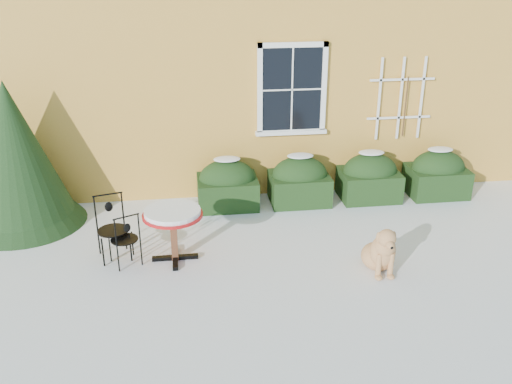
{
  "coord_description": "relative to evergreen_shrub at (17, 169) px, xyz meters",
  "views": [
    {
      "loc": [
        -1.05,
        -6.75,
        4.23
      ],
      "look_at": [
        0.0,
        1.0,
        0.9
      ],
      "focal_mm": 40.0,
      "sensor_mm": 36.0,
      "label": 1
    }
  ],
  "objects": [
    {
      "name": "hedge_row",
      "position": [
        5.38,
        0.24,
        -0.57
      ],
      "size": [
        4.95,
        0.8,
        0.91
      ],
      "color": "black",
      "rests_on": "ground"
    },
    {
      "name": "dog",
      "position": [
        5.37,
        -2.31,
        -0.67
      ],
      "size": [
        0.5,
        0.84,
        0.76
      ],
      "rotation": [
        0.0,
        0.0,
        -0.01
      ],
      "color": "tan",
      "rests_on": "ground"
    },
    {
      "name": "evergreen_shrub",
      "position": [
        0.0,
        0.0,
        0.0
      ],
      "size": [
        1.99,
        1.99,
        2.41
      ],
      "rotation": [
        0.0,
        0.0,
        0.01
      ],
      "color": "black",
      "rests_on": "ground"
    },
    {
      "name": "patio_chair_far",
      "position": [
        1.59,
        -1.36,
        -0.49
      ],
      "size": [
        0.52,
        0.51,
        0.95
      ],
      "rotation": [
        0.0,
        0.0,
        0.26
      ],
      "color": "black",
      "rests_on": "ground"
    },
    {
      "name": "bistro_table",
      "position": [
        2.48,
        -1.58,
        -0.3
      ],
      "size": [
        0.87,
        0.87,
        0.81
      ],
      "rotation": [
        0.0,
        0.0,
        0.08
      ],
      "color": "black",
      "rests_on": "ground"
    },
    {
      "name": "patio_chair_near",
      "position": [
        1.79,
        -1.63,
        -0.55
      ],
      "size": [
        0.49,
        0.49,
        0.83
      ],
      "rotation": [
        0.0,
        0.0,
        3.57
      ],
      "color": "black",
      "rests_on": "ground"
    },
    {
      "name": "ground",
      "position": [
        3.73,
        -2.31,
        -0.97
      ],
      "size": [
        80.0,
        80.0,
        0.0
      ],
      "primitive_type": "plane",
      "color": "white",
      "rests_on": "ground"
    }
  ]
}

